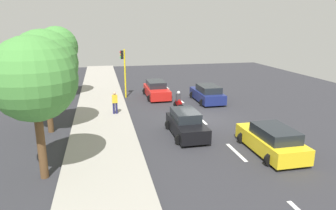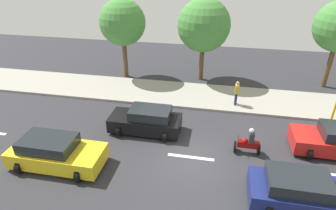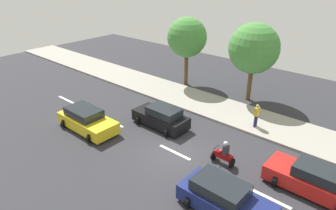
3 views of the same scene
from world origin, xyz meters
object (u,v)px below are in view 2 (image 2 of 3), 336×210
motorcycle (248,143)px  pedestrian_near_signal (237,92)px  car_yellow_cab (56,153)px  car_black (146,121)px  street_tree_south (123,23)px  street_tree_north (204,25)px  car_dark_blue (303,192)px

motorcycle → pedestrian_near_signal: size_ratio=0.91×
car_yellow_cab → car_black: bearing=-44.1°
pedestrian_near_signal → street_tree_south: 10.30m
motorcycle → pedestrian_near_signal: pedestrian_near_signal is taller
car_black → street_tree_north: size_ratio=0.64×
motorcycle → pedestrian_near_signal: 5.12m
car_black → street_tree_north: street_tree_north is taller
pedestrian_near_signal → street_tree_north: 6.06m
car_yellow_cab → car_black: size_ratio=1.11×
pedestrian_near_signal → street_tree_north: (4.23, 2.74, 3.36)m
street_tree_south → pedestrian_near_signal: bearing=-112.0°
street_tree_south → street_tree_north: (0.60, -6.26, -0.07)m
car_dark_blue → street_tree_north: 14.00m
car_dark_blue → pedestrian_near_signal: bearing=16.9°
street_tree_south → street_tree_north: street_tree_north is taller
car_dark_blue → street_tree_north: (12.45, 5.24, 3.71)m
motorcycle → pedestrian_near_signal: bearing=6.0°
car_black → street_tree_south: street_tree_south is taller
car_black → motorcycle: motorcycle is taller
car_black → pedestrian_near_signal: size_ratio=2.43×
street_tree_south → motorcycle: bearing=-132.4°
car_dark_blue → street_tree_north: bearing=22.8°
car_black → motorcycle: 5.78m
pedestrian_near_signal → street_tree_north: bearing=33.0°
motorcycle → street_tree_south: 13.48m
car_yellow_cab → car_dark_blue: bearing=-92.1°
car_yellow_cab → car_dark_blue: 11.26m
motorcycle → street_tree_north: bearing=19.4°
car_black → street_tree_south: bearing=26.4°
car_black → car_dark_blue: (-4.12, -7.67, 0.00)m
car_yellow_cab → street_tree_north: (12.03, -6.01, 3.71)m
car_yellow_cab → street_tree_south: 12.05m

